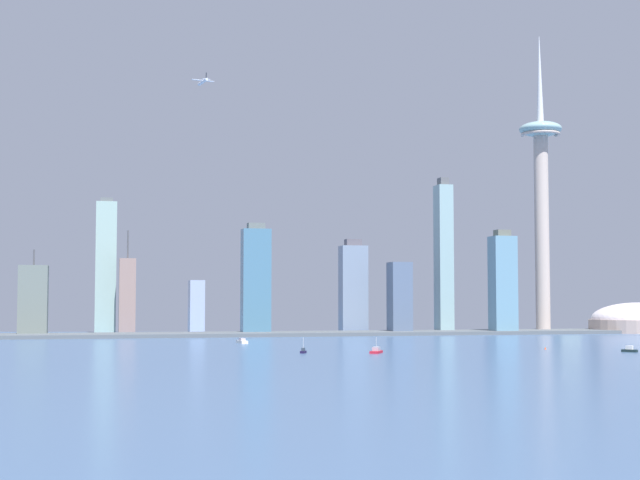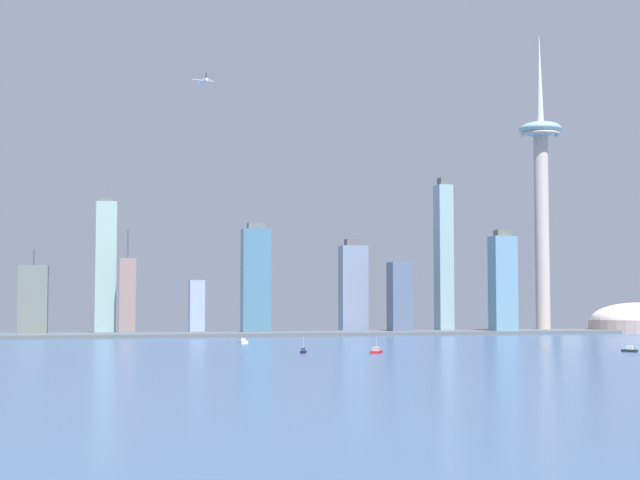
{
  "view_description": "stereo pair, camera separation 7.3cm",
  "coord_description": "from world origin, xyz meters",
  "px_view_note": "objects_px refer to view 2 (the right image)",
  "views": [
    {
      "loc": [
        -212.32,
        -404.23,
        35.5
      ],
      "look_at": [
        -6.37,
        471.07,
        91.77
      ],
      "focal_mm": 52.59,
      "sensor_mm": 36.0,
      "label": 1
    },
    {
      "loc": [
        -212.25,
        -404.25,
        35.5
      ],
      "look_at": [
        -6.37,
        471.07,
        91.77
      ],
      "focal_mm": 52.59,
      "sensor_mm": 36.0,
      "label": 2
    }
  ],
  "objects_px": {
    "skyscraper_2": "(106,267)",
    "boat_3": "(242,341)",
    "skyscraper_0": "(353,288)",
    "skyscraper_6": "(601,289)",
    "skyscraper_7": "(400,298)",
    "skyscraper_8": "(256,281)",
    "airplane": "(203,82)",
    "skyscraper_9": "(444,257)",
    "skyscraper_4": "(494,288)",
    "skyscraper_10": "(196,306)",
    "boat_1": "(629,350)",
    "skyscraper_3": "(567,301)",
    "boat_2": "(303,351)",
    "stadium_dome": "(638,321)",
    "skyscraper_11": "(503,284)",
    "skyscraper_1": "(33,301)",
    "boat_4": "(376,351)",
    "observation_tower": "(541,180)",
    "channel_buoy_0": "(545,348)",
    "skyscraper_5": "(127,296)"
  },
  "relations": [
    {
      "from": "observation_tower",
      "to": "skyscraper_8",
      "type": "distance_m",
      "value": 323.99
    },
    {
      "from": "skyscraper_5",
      "to": "skyscraper_7",
      "type": "xyz_separation_m",
      "value": [
        264.53,
        -66.84,
        -2.15
      ]
    },
    {
      "from": "boat_1",
      "to": "skyscraper_3",
      "type": "bearing_deg",
      "value": 119.79
    },
    {
      "from": "skyscraper_0",
      "to": "skyscraper_9",
      "type": "distance_m",
      "value": 98.79
    },
    {
      "from": "skyscraper_6",
      "to": "channel_buoy_0",
      "type": "bearing_deg",
      "value": -124.96
    },
    {
      "from": "stadium_dome",
      "to": "boat_3",
      "type": "distance_m",
      "value": 464.4
    },
    {
      "from": "skyscraper_6",
      "to": "boat_1",
      "type": "height_order",
      "value": "skyscraper_6"
    },
    {
      "from": "boat_3",
      "to": "channel_buoy_0",
      "type": "distance_m",
      "value": 237.11
    },
    {
      "from": "skyscraper_7",
      "to": "skyscraper_8",
      "type": "distance_m",
      "value": 144.7
    },
    {
      "from": "skyscraper_2",
      "to": "stadium_dome",
      "type": "bearing_deg",
      "value": -10.39
    },
    {
      "from": "skyscraper_8",
      "to": "channel_buoy_0",
      "type": "xyz_separation_m",
      "value": [
        156.06,
        -299.5,
        -51.94
      ]
    },
    {
      "from": "stadium_dome",
      "to": "boat_2",
      "type": "bearing_deg",
      "value": -145.81
    },
    {
      "from": "skyscraper_0",
      "to": "skyscraper_4",
      "type": "distance_m",
      "value": 159.88
    },
    {
      "from": "skyscraper_0",
      "to": "skyscraper_6",
      "type": "xyz_separation_m",
      "value": [
        301.56,
        31.24,
        0.37
      ]
    },
    {
      "from": "observation_tower",
      "to": "boat_3",
      "type": "xyz_separation_m",
      "value": [
        -342.85,
        -163.46,
        -159.54
      ]
    },
    {
      "from": "skyscraper_6",
      "to": "observation_tower",
      "type": "bearing_deg",
      "value": -149.57
    },
    {
      "from": "skyscraper_2",
      "to": "boat_3",
      "type": "bearing_deg",
      "value": -66.72
    },
    {
      "from": "skyscraper_9",
      "to": "skyscraper_5",
      "type": "bearing_deg",
      "value": 171.61
    },
    {
      "from": "boat_3",
      "to": "skyscraper_4",
      "type": "bearing_deg",
      "value": -63.37
    },
    {
      "from": "skyscraper_11",
      "to": "boat_2",
      "type": "xyz_separation_m",
      "value": [
        -265.19,
        -276.4,
        -48.97
      ]
    },
    {
      "from": "skyscraper_4",
      "to": "skyscraper_10",
      "type": "height_order",
      "value": "skyscraper_4"
    },
    {
      "from": "airplane",
      "to": "skyscraper_7",
      "type": "bearing_deg",
      "value": -89.53
    },
    {
      "from": "skyscraper_3",
      "to": "boat_3",
      "type": "height_order",
      "value": "skyscraper_3"
    },
    {
      "from": "observation_tower",
      "to": "boat_4",
      "type": "bearing_deg",
      "value": -131.19
    },
    {
      "from": "skyscraper_6",
      "to": "boat_3",
      "type": "distance_m",
      "value": 501.0
    },
    {
      "from": "skyscraper_0",
      "to": "boat_1",
      "type": "xyz_separation_m",
      "value": [
        88.29,
        -373.0,
        -44.76
      ]
    },
    {
      "from": "skyscraper_11",
      "to": "skyscraper_3",
      "type": "bearing_deg",
      "value": 36.7
    },
    {
      "from": "skyscraper_1",
      "to": "airplane",
      "type": "height_order",
      "value": "airplane"
    },
    {
      "from": "skyscraper_4",
      "to": "skyscraper_6",
      "type": "relative_size",
      "value": 0.96
    },
    {
      "from": "skyscraper_2",
      "to": "skyscraper_8",
      "type": "relative_size",
      "value": 1.28
    },
    {
      "from": "skyscraper_7",
      "to": "skyscraper_11",
      "type": "distance_m",
      "value": 105.66
    },
    {
      "from": "skyscraper_6",
      "to": "skyscraper_7",
      "type": "bearing_deg",
      "value": -164.48
    },
    {
      "from": "skyscraper_2",
      "to": "skyscraper_4",
      "type": "relative_size",
      "value": 1.5
    },
    {
      "from": "skyscraper_0",
      "to": "airplane",
      "type": "xyz_separation_m",
      "value": [
        -166.17,
        -88.21,
        187.0
      ]
    },
    {
      "from": "skyscraper_6",
      "to": "skyscraper_11",
      "type": "distance_m",
      "value": 185.76
    },
    {
      "from": "skyscraper_0",
      "to": "skyscraper_2",
      "type": "distance_m",
      "value": 255.5
    },
    {
      "from": "skyscraper_10",
      "to": "boat_2",
      "type": "bearing_deg",
      "value": -85.41
    },
    {
      "from": "boat_4",
      "to": "skyscraper_10",
      "type": "bearing_deg",
      "value": 39.82
    },
    {
      "from": "skyscraper_5",
      "to": "skyscraper_9",
      "type": "height_order",
      "value": "skyscraper_9"
    },
    {
      "from": "skyscraper_1",
      "to": "skyscraper_3",
      "type": "xyz_separation_m",
      "value": [
        570.57,
        52.67,
        -0.73
      ]
    },
    {
      "from": "boat_2",
      "to": "boat_4",
      "type": "xyz_separation_m",
      "value": [
        46.3,
        -10.68,
        0.18
      ]
    },
    {
      "from": "boat_3",
      "to": "observation_tower",
      "type": "bearing_deg",
      "value": -71.41
    },
    {
      "from": "skyscraper_6",
      "to": "boat_2",
      "type": "distance_m",
      "value": 565.18
    },
    {
      "from": "skyscraper_8",
      "to": "boat_2",
      "type": "xyz_separation_m",
      "value": [
        -18.77,
        -305.91,
        -51.46
      ]
    },
    {
      "from": "skyscraper_7",
      "to": "skyscraper_10",
      "type": "height_order",
      "value": "skyscraper_7"
    },
    {
      "from": "skyscraper_1",
      "to": "skyscraper_10",
      "type": "bearing_deg",
      "value": 25.26
    },
    {
      "from": "skyscraper_2",
      "to": "airplane",
      "type": "bearing_deg",
      "value": -59.2
    },
    {
      "from": "skyscraper_8",
      "to": "boat_4",
      "type": "height_order",
      "value": "skyscraper_8"
    },
    {
      "from": "skyscraper_8",
      "to": "boat_2",
      "type": "height_order",
      "value": "skyscraper_8"
    },
    {
      "from": "observation_tower",
      "to": "channel_buoy_0",
      "type": "xyz_separation_m",
      "value": [
        -149.29,
        -300.4,
        -160.25
      ]
    }
  ]
}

